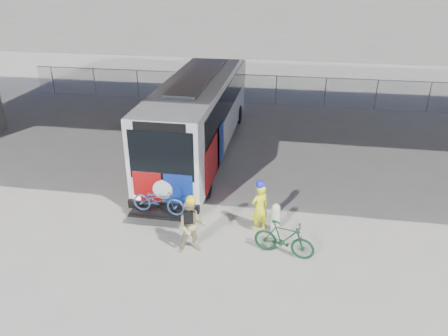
% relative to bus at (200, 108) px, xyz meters
% --- Properties ---
extents(ground, '(160.00, 160.00, 0.00)m').
position_rel_bus_xyz_m(ground, '(2.00, -3.98, -2.11)').
color(ground, '#9E9991').
rests_on(ground, ground).
extents(bus, '(2.67, 12.96, 3.69)m').
position_rel_bus_xyz_m(bus, '(0.00, 0.00, 0.00)').
color(bus, silver).
rests_on(bus, ground).
extents(overpass, '(40.00, 16.00, 7.95)m').
position_rel_bus_xyz_m(overpass, '(2.00, 0.02, 4.44)').
color(overpass, '#605E59').
rests_on(overpass, ground).
extents(chainlink_fence, '(30.00, 0.06, 30.00)m').
position_rel_bus_xyz_m(chainlink_fence, '(2.00, 8.02, -0.68)').
color(chainlink_fence, gray).
rests_on(chainlink_fence, ground).
extents(bollard, '(0.27, 0.27, 1.05)m').
position_rel_bus_xyz_m(bollard, '(3.90, -6.32, -1.54)').
color(bollard, white).
rests_on(bollard, ground).
extents(cyclist_hivis, '(0.74, 0.71, 1.87)m').
position_rel_bus_xyz_m(cyclist_hivis, '(3.36, -6.32, -1.21)').
color(cyclist_hivis, '#F9FF1A').
rests_on(cyclist_hivis, ground).
extents(cyclist_tan, '(1.05, 0.93, 1.96)m').
position_rel_bus_xyz_m(cyclist_tan, '(1.45, -7.84, -1.18)').
color(cyclist_tan, tan).
rests_on(cyclist_tan, ground).
extents(bike_parked, '(1.97, 0.96, 1.14)m').
position_rel_bus_xyz_m(bike_parked, '(4.24, -7.54, -1.54)').
color(bike_parked, '#144025').
rests_on(bike_parked, ground).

